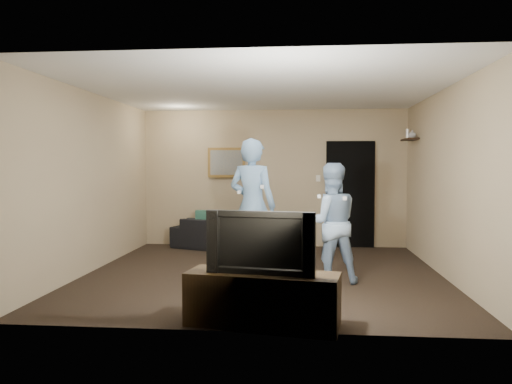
# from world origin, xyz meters

# --- Properties ---
(ground) EXTENTS (5.00, 5.00, 0.00)m
(ground) POSITION_xyz_m (0.00, 0.00, 0.00)
(ground) COLOR black
(ground) RESTS_ON ground
(ceiling) EXTENTS (5.00, 5.00, 0.04)m
(ceiling) POSITION_xyz_m (0.00, 0.00, 2.60)
(ceiling) COLOR silver
(ceiling) RESTS_ON wall_back
(wall_back) EXTENTS (5.00, 0.04, 2.60)m
(wall_back) POSITION_xyz_m (0.00, 2.50, 1.30)
(wall_back) COLOR tan
(wall_back) RESTS_ON ground
(wall_front) EXTENTS (5.00, 0.04, 2.60)m
(wall_front) POSITION_xyz_m (0.00, -2.50, 1.30)
(wall_front) COLOR tan
(wall_front) RESTS_ON ground
(wall_left) EXTENTS (0.04, 5.00, 2.60)m
(wall_left) POSITION_xyz_m (-2.50, 0.00, 1.30)
(wall_left) COLOR tan
(wall_left) RESTS_ON ground
(wall_right) EXTENTS (0.04, 5.00, 2.60)m
(wall_right) POSITION_xyz_m (2.50, 0.00, 1.30)
(wall_right) COLOR tan
(wall_right) RESTS_ON ground
(sofa) EXTENTS (2.10, 1.41, 0.57)m
(sofa) POSITION_xyz_m (-0.87, 2.02, 0.28)
(sofa) COLOR black
(sofa) RESTS_ON ground
(throw_pillow) EXTENTS (0.48, 0.17, 0.47)m
(throw_pillow) POSITION_xyz_m (-1.17, 2.02, 0.48)
(throw_pillow) COLOR #18483C
(throw_pillow) RESTS_ON sofa
(painting_frame) EXTENTS (0.72, 0.05, 0.57)m
(painting_frame) POSITION_xyz_m (-0.90, 2.48, 1.60)
(painting_frame) COLOR olive
(painting_frame) RESTS_ON wall_back
(painting_canvas) EXTENTS (0.62, 0.01, 0.47)m
(painting_canvas) POSITION_xyz_m (-0.90, 2.45, 1.60)
(painting_canvas) COLOR slate
(painting_canvas) RESTS_ON painting_frame
(doorway) EXTENTS (0.90, 0.06, 2.00)m
(doorway) POSITION_xyz_m (1.45, 2.47, 1.00)
(doorway) COLOR black
(doorway) RESTS_ON ground
(light_switch) EXTENTS (0.08, 0.02, 0.12)m
(light_switch) POSITION_xyz_m (0.85, 2.48, 1.30)
(light_switch) COLOR silver
(light_switch) RESTS_ON wall_back
(wall_shelf) EXTENTS (0.20, 0.60, 0.03)m
(wall_shelf) POSITION_xyz_m (2.39, 1.80, 1.99)
(wall_shelf) COLOR black
(wall_shelf) RESTS_ON wall_right
(shelf_vase) EXTENTS (0.13, 0.13, 0.13)m
(shelf_vase) POSITION_xyz_m (2.39, 1.61, 2.07)
(shelf_vase) COLOR silver
(shelf_vase) RESTS_ON wall_shelf
(shelf_figurine) EXTENTS (0.06, 0.06, 0.18)m
(shelf_figurine) POSITION_xyz_m (2.39, 1.97, 2.09)
(shelf_figurine) COLOR silver
(shelf_figurine) RESTS_ON wall_shelf
(tv_console) EXTENTS (1.52, 0.70, 0.52)m
(tv_console) POSITION_xyz_m (0.17, -2.30, 0.25)
(tv_console) COLOR black
(tv_console) RESTS_ON ground
(television) EXTENTS (1.05, 0.31, 0.60)m
(television) POSITION_xyz_m (0.17, -2.30, 0.81)
(television) COLOR black
(television) RESTS_ON tv_console
(wii_player_left) EXTENTS (0.82, 0.67, 1.93)m
(wii_player_left) POSITION_xyz_m (-0.17, 0.09, 0.96)
(wii_player_left) COLOR #76A1CE
(wii_player_left) RESTS_ON ground
(wii_player_right) EXTENTS (0.87, 0.73, 1.57)m
(wii_player_right) POSITION_xyz_m (0.92, -0.45, 0.79)
(wii_player_right) COLOR #8CAACD
(wii_player_right) RESTS_ON ground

